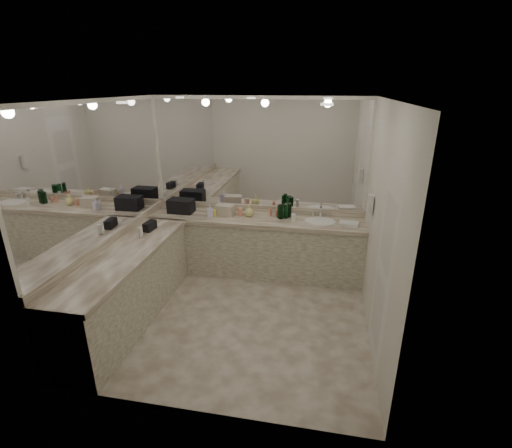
% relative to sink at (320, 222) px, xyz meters
% --- Properties ---
extents(floor, '(3.20, 3.20, 0.00)m').
position_rel_sink_xyz_m(floor, '(-0.95, -1.20, -0.90)').
color(floor, beige).
rests_on(floor, ground).
extents(ceiling, '(3.20, 3.20, 0.00)m').
position_rel_sink_xyz_m(ceiling, '(-0.95, -1.20, 1.71)').
color(ceiling, white).
rests_on(ceiling, floor).
extents(wall_back, '(3.20, 0.02, 2.60)m').
position_rel_sink_xyz_m(wall_back, '(-0.95, 0.30, 0.41)').
color(wall_back, silver).
rests_on(wall_back, floor).
extents(wall_left, '(0.02, 3.00, 2.60)m').
position_rel_sink_xyz_m(wall_left, '(-2.55, -1.20, 0.41)').
color(wall_left, silver).
rests_on(wall_left, floor).
extents(wall_right, '(0.02, 3.00, 2.60)m').
position_rel_sink_xyz_m(wall_right, '(0.65, -1.20, 0.41)').
color(wall_right, silver).
rests_on(wall_right, floor).
extents(vanity_back_base, '(3.20, 0.60, 0.84)m').
position_rel_sink_xyz_m(vanity_back_base, '(-0.95, 0.00, -0.48)').
color(vanity_back_base, beige).
rests_on(vanity_back_base, floor).
extents(vanity_back_top, '(3.20, 0.64, 0.06)m').
position_rel_sink_xyz_m(vanity_back_top, '(-0.95, -0.01, -0.03)').
color(vanity_back_top, beige).
rests_on(vanity_back_top, vanity_back_base).
extents(vanity_left_base, '(0.60, 2.40, 0.84)m').
position_rel_sink_xyz_m(vanity_left_base, '(-2.25, -1.50, -0.48)').
color(vanity_left_base, beige).
rests_on(vanity_left_base, floor).
extents(vanity_left_top, '(0.64, 2.42, 0.06)m').
position_rel_sink_xyz_m(vanity_left_top, '(-2.24, -1.50, -0.03)').
color(vanity_left_top, beige).
rests_on(vanity_left_top, vanity_left_base).
extents(backsplash_back, '(3.20, 0.04, 0.10)m').
position_rel_sink_xyz_m(backsplash_back, '(-0.95, 0.28, 0.05)').
color(backsplash_back, beige).
rests_on(backsplash_back, vanity_back_top).
extents(backsplash_left, '(0.04, 3.00, 0.10)m').
position_rel_sink_xyz_m(backsplash_left, '(-2.53, -1.20, 0.05)').
color(backsplash_left, beige).
rests_on(backsplash_left, vanity_left_top).
extents(mirror_back, '(3.12, 0.01, 1.55)m').
position_rel_sink_xyz_m(mirror_back, '(-0.95, 0.29, 0.88)').
color(mirror_back, white).
rests_on(mirror_back, wall_back).
extents(mirror_left, '(0.01, 2.92, 1.55)m').
position_rel_sink_xyz_m(mirror_left, '(-2.54, -1.20, 0.88)').
color(mirror_left, white).
rests_on(mirror_left, wall_left).
extents(sink, '(0.44, 0.44, 0.03)m').
position_rel_sink_xyz_m(sink, '(0.00, 0.00, 0.00)').
color(sink, white).
rests_on(sink, vanity_back_top).
extents(faucet, '(0.24, 0.16, 0.14)m').
position_rel_sink_xyz_m(faucet, '(0.00, 0.21, 0.07)').
color(faucet, silver).
rests_on(faucet, vanity_back_top).
extents(wall_phone, '(0.06, 0.10, 0.24)m').
position_rel_sink_xyz_m(wall_phone, '(0.61, -0.50, 0.46)').
color(wall_phone, white).
rests_on(wall_phone, wall_right).
extents(door, '(0.02, 0.82, 2.10)m').
position_rel_sink_xyz_m(door, '(0.64, -1.70, 0.16)').
color(door, white).
rests_on(door, wall_right).
extents(black_toiletry_bag, '(0.39, 0.25, 0.22)m').
position_rel_sink_xyz_m(black_toiletry_bag, '(-2.11, 0.02, 0.11)').
color(black_toiletry_bag, black).
rests_on(black_toiletry_bag, vanity_back_top).
extents(black_bag_spill, '(0.12, 0.22, 0.12)m').
position_rel_sink_xyz_m(black_bag_spill, '(-2.25, -0.76, 0.06)').
color(black_bag_spill, black).
rests_on(black_bag_spill, vanity_left_top).
extents(cream_cosmetic_case, '(0.30, 0.22, 0.16)m').
position_rel_sink_xyz_m(cream_cosmetic_case, '(-1.42, 0.04, 0.08)').
color(cream_cosmetic_case, beige).
rests_on(cream_cosmetic_case, vanity_back_top).
extents(hand_towel, '(0.28, 0.21, 0.04)m').
position_rel_sink_xyz_m(hand_towel, '(0.40, -0.08, 0.03)').
color(hand_towel, white).
rests_on(hand_towel, vanity_back_top).
extents(lotion_left, '(0.06, 0.06, 0.13)m').
position_rel_sink_xyz_m(lotion_left, '(-2.25, -1.02, 0.07)').
color(lotion_left, white).
rests_on(lotion_left, vanity_left_top).
extents(soap_bottle_a, '(0.09, 0.09, 0.19)m').
position_rel_sink_xyz_m(soap_bottle_a, '(-1.53, 0.09, 0.10)').
color(soap_bottle_a, silver).
rests_on(soap_bottle_a, vanity_back_top).
extents(soap_bottle_b, '(0.11, 0.11, 0.19)m').
position_rel_sink_xyz_m(soap_bottle_b, '(-1.61, -0.10, 0.10)').
color(soap_bottle_b, silver).
rests_on(soap_bottle_b, vanity_back_top).
extents(soap_bottle_c, '(0.18, 0.18, 0.18)m').
position_rel_sink_xyz_m(soap_bottle_c, '(-1.05, 0.03, 0.10)').
color(soap_bottle_c, '#DAD47C').
rests_on(soap_bottle_c, vanity_back_top).
extents(green_bottle_0, '(0.07, 0.07, 0.20)m').
position_rel_sink_xyz_m(green_bottle_0, '(-0.59, 0.04, 0.10)').
color(green_bottle_0, '#145223').
rests_on(green_bottle_0, vanity_back_top).
extents(green_bottle_1, '(0.07, 0.07, 0.18)m').
position_rel_sink_xyz_m(green_bottle_1, '(-0.46, 0.11, 0.10)').
color(green_bottle_1, '#145223').
rests_on(green_bottle_1, vanity_back_top).
extents(green_bottle_2, '(0.06, 0.06, 0.22)m').
position_rel_sink_xyz_m(green_bottle_2, '(-0.57, 0.01, 0.11)').
color(green_bottle_2, '#145223').
rests_on(green_bottle_2, vanity_back_top).
extents(green_bottle_3, '(0.07, 0.07, 0.21)m').
position_rel_sink_xyz_m(green_bottle_3, '(-0.46, 0.13, 0.11)').
color(green_bottle_3, '#145223').
rests_on(green_bottle_3, vanity_back_top).
extents(green_bottle_4, '(0.07, 0.07, 0.20)m').
position_rel_sink_xyz_m(green_bottle_4, '(-0.50, 0.05, 0.11)').
color(green_bottle_4, '#145223').
rests_on(green_bottle_4, vanity_back_top).
extents(amenity_bottle_0, '(0.06, 0.06, 0.09)m').
position_rel_sink_xyz_m(amenity_bottle_0, '(-0.54, 0.12, 0.05)').
color(amenity_bottle_0, white).
rests_on(amenity_bottle_0, vanity_back_top).
extents(amenity_bottle_1, '(0.06, 0.06, 0.12)m').
position_rel_sink_xyz_m(amenity_bottle_1, '(-1.19, 0.05, 0.07)').
color(amenity_bottle_1, '#E0B28C').
rests_on(amenity_bottle_1, vanity_back_top).
extents(amenity_bottle_2, '(0.04, 0.04, 0.11)m').
position_rel_sink_xyz_m(amenity_bottle_2, '(-0.74, 0.12, 0.06)').
color(amenity_bottle_2, '#E57F66').
rests_on(amenity_bottle_2, vanity_back_top).
extents(amenity_bottle_3, '(0.06, 0.06, 0.12)m').
position_rel_sink_xyz_m(amenity_bottle_3, '(-0.38, -0.08, 0.06)').
color(amenity_bottle_3, white).
rests_on(amenity_bottle_3, vanity_back_top).
extents(amenity_bottle_4, '(0.05, 0.05, 0.10)m').
position_rel_sink_xyz_m(amenity_bottle_4, '(-1.56, -0.06, 0.06)').
color(amenity_bottle_4, '#F2D84C').
rests_on(amenity_bottle_4, vanity_back_top).
extents(amenity_bottle_5, '(0.06, 0.06, 0.10)m').
position_rel_sink_xyz_m(amenity_bottle_5, '(-1.18, 0.03, 0.06)').
color(amenity_bottle_5, '#E57F66').
rests_on(amenity_bottle_5, vanity_back_top).
extents(amenity_bottle_6, '(0.04, 0.04, 0.09)m').
position_rel_sink_xyz_m(amenity_bottle_6, '(-0.65, 0.12, 0.05)').
color(amenity_bottle_6, '#E57F66').
rests_on(amenity_bottle_6, vanity_back_top).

